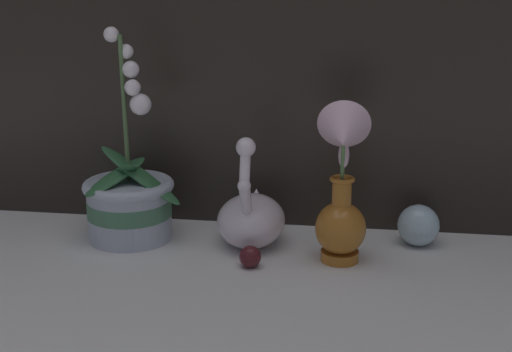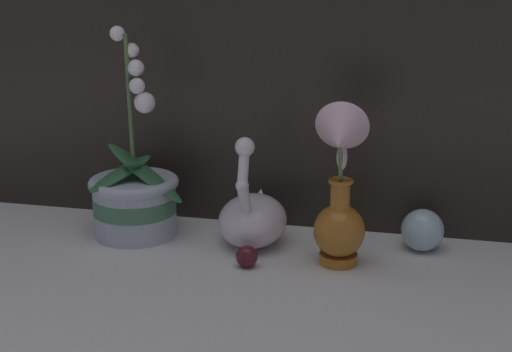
{
  "view_description": "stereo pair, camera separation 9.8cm",
  "coord_description": "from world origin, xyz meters",
  "px_view_note": "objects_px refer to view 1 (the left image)",
  "views": [
    {
      "loc": [
        0.16,
        -1.02,
        0.49
      ],
      "look_at": [
        -0.01,
        0.15,
        0.14
      ],
      "focal_mm": 50.0,
      "sensor_mm": 36.0,
      "label": 1
    },
    {
      "loc": [
        0.26,
        -1.0,
        0.49
      ],
      "look_at": [
        -0.01,
        0.15,
        0.14
      ],
      "focal_mm": 50.0,
      "sensor_mm": 36.0,
      "label": 2
    }
  ],
  "objects_px": {
    "orchid_potted_plant": "(129,200)",
    "swan_figurine": "(251,217)",
    "blue_vase": "(342,195)",
    "glass_sphere": "(418,225)"
  },
  "relations": [
    {
      "from": "swan_figurine",
      "to": "glass_sphere",
      "type": "relative_size",
      "value": 2.82
    },
    {
      "from": "swan_figurine",
      "to": "blue_vase",
      "type": "distance_m",
      "value": 0.19
    },
    {
      "from": "orchid_potted_plant",
      "to": "swan_figurine",
      "type": "bearing_deg",
      "value": 0.38
    },
    {
      "from": "blue_vase",
      "to": "glass_sphere",
      "type": "distance_m",
      "value": 0.19
    },
    {
      "from": "swan_figurine",
      "to": "glass_sphere",
      "type": "height_order",
      "value": "swan_figurine"
    },
    {
      "from": "glass_sphere",
      "to": "blue_vase",
      "type": "bearing_deg",
      "value": -142.43
    },
    {
      "from": "glass_sphere",
      "to": "swan_figurine",
      "type": "bearing_deg",
      "value": -172.35
    },
    {
      "from": "orchid_potted_plant",
      "to": "swan_figurine",
      "type": "distance_m",
      "value": 0.23
    },
    {
      "from": "orchid_potted_plant",
      "to": "blue_vase",
      "type": "distance_m",
      "value": 0.4
    },
    {
      "from": "orchid_potted_plant",
      "to": "swan_figurine",
      "type": "height_order",
      "value": "orchid_potted_plant"
    }
  ]
}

